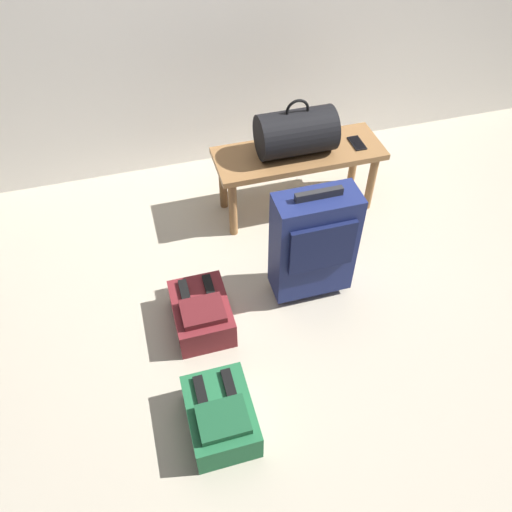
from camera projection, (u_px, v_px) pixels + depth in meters
name	position (u px, v px, depth m)	size (l,w,h in m)	color
ground_plane	(305.00, 323.00, 2.67)	(6.60, 6.60, 0.00)	#B2A893
bench	(298.00, 160.00, 3.05)	(1.00, 0.36, 0.43)	olive
duffel_bag_black	(296.00, 132.00, 2.90)	(0.44, 0.26, 0.34)	black
cell_phone	(357.00, 143.00, 3.04)	(0.07, 0.14, 0.01)	black
suitcase_upright_navy	(314.00, 244.00, 2.57)	(0.41, 0.21, 0.70)	navy
backpack_maroon	(202.00, 313.00, 2.60)	(0.28, 0.38, 0.21)	maroon
backpack_green	(221.00, 416.00, 2.22)	(0.28, 0.38, 0.21)	#1E6038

